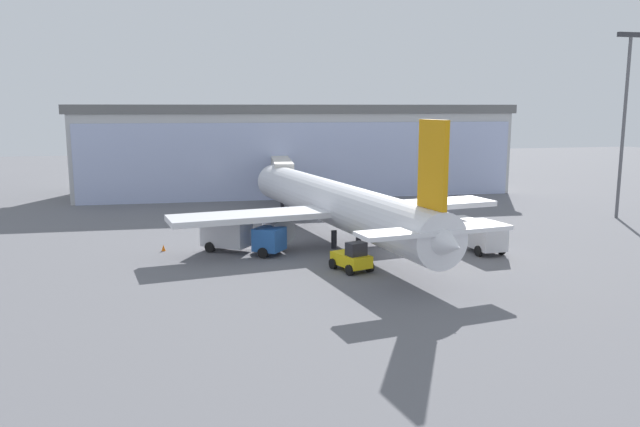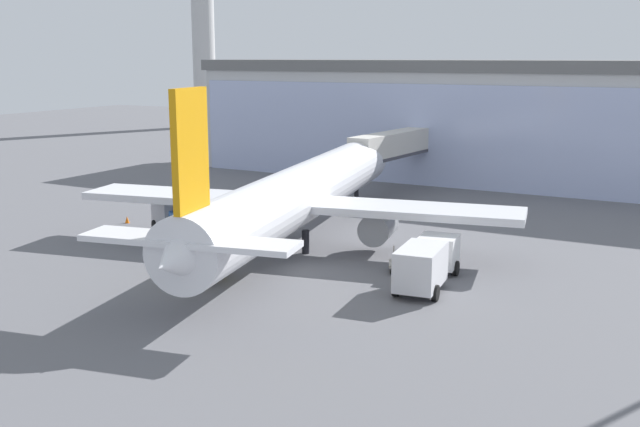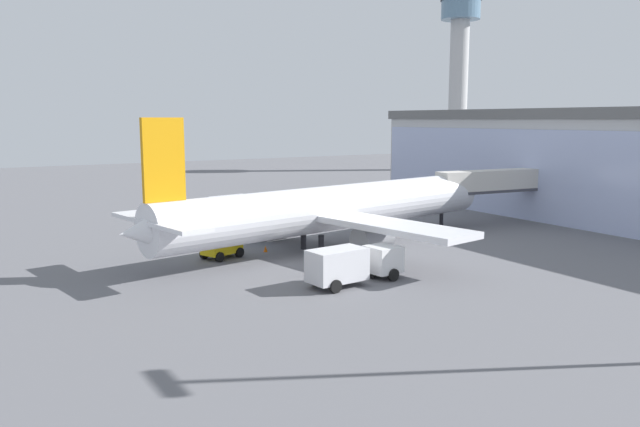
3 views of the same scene
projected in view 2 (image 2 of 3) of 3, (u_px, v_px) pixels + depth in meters
The scene contains 10 objects.
ground at pixel (292, 270), 46.37m from camera, with size 240.00×240.00×0.00m, color slate.
terminal_building at pixel (474, 119), 80.89m from camera, with size 61.41×17.81×12.58m.
jet_bridge at pixel (397, 146), 72.01m from camera, with size 3.86×14.90×5.91m.
airplane at pixel (299, 195), 51.88m from camera, with size 30.89×39.81×11.51m.
catering_truck at pixel (177, 217), 54.51m from camera, with size 7.17×6.12×2.65m.
fuel_truck at pixel (427, 262), 42.66m from camera, with size 2.98×7.45×2.65m.
baggage_cart at pixel (412, 265), 45.60m from camera, with size 3.19×2.50×1.50m.
pushback_tug at pixel (200, 263), 44.23m from camera, with size 3.05×3.62×2.30m.
safety_cone_nose at pixel (236, 257), 48.18m from camera, with size 0.36×0.36×0.55m, color orange.
safety_cone_wingtip at pixel (127, 220), 59.27m from camera, with size 0.36×0.36×0.55m, color orange.
Camera 2 is at (21.59, -39.13, 12.95)m, focal length 42.00 mm.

